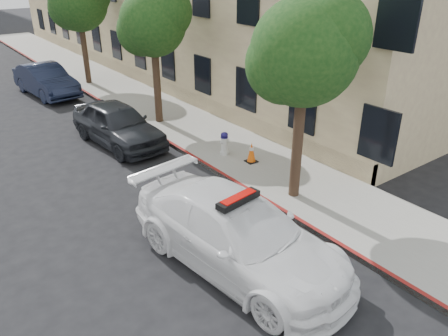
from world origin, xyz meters
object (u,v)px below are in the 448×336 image
police_car (238,234)px  fire_hydrant (224,144)px  traffic_cone (251,152)px  parked_car_mid (118,124)px  parked_car_far (46,80)px

police_car → fire_hydrant: police_car is taller
fire_hydrant → traffic_cone: bearing=-67.3°
parked_car_mid → parked_car_far: (-0.17, 8.30, -0.01)m
parked_car_far → traffic_cone: (2.93, -12.81, -0.28)m
parked_car_mid → parked_car_far: bearing=86.2°
parked_car_far → fire_hydrant: (2.58, -11.76, -0.23)m
traffic_cone → parked_car_mid: bearing=121.4°
parked_car_mid → fire_hydrant: size_ratio=5.63×
parked_car_mid → traffic_cone: parked_car_mid is taller
parked_car_mid → fire_hydrant: (2.40, -3.46, -0.24)m
police_car → parked_car_mid: bearing=76.3°
fire_hydrant → traffic_cone: size_ratio=1.17×
police_car → parked_car_far: size_ratio=1.25×
parked_car_far → fire_hydrant: bearing=-83.9°
police_car → parked_car_far: bearing=80.0°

